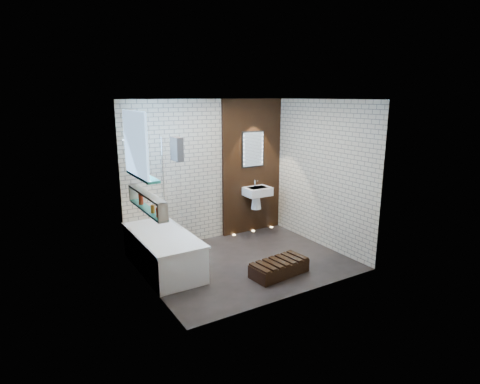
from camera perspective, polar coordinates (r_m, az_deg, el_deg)
ground at (r=6.57m, az=0.69°, el=-10.07°), size 3.20×3.20×0.00m
room_shell at (r=6.16m, az=0.72°, el=1.07°), size 3.24×3.20×2.60m
walnut_panel at (r=7.71m, az=1.73°, el=3.65°), size 1.30×0.06×2.60m
clerestory_window at (r=5.73m, az=-14.69°, el=5.78°), size 0.18×1.00×0.94m
display_niche at (r=5.69m, az=-13.30°, el=-1.41°), size 0.14×1.30×0.26m
bathtub at (r=6.34m, az=-11.07°, el=-8.39°), size 0.79×1.74×0.70m
bath_screen at (r=6.56m, az=-9.90°, el=1.48°), size 0.01×0.78×1.40m
towel at (r=6.20m, az=-9.12°, el=6.15°), size 0.11×0.28×0.37m
shower_head at (r=6.36m, az=-14.00°, el=7.48°), size 0.18×0.18×0.02m
washbasin at (r=7.65m, az=2.50°, el=-0.34°), size 0.50×0.36×0.58m
led_mirror at (r=7.62m, az=1.90°, el=6.20°), size 0.50×0.02×0.70m
walnut_step at (r=6.13m, az=5.68°, el=-10.93°), size 0.94×0.50×0.20m
niche_bottles at (r=5.68m, az=-13.22°, el=-1.72°), size 0.07×0.78×0.17m
sill_vases at (r=5.97m, az=-14.44°, el=3.59°), size 0.18×0.18×0.18m
floor_uplights at (r=7.98m, az=1.93°, el=-5.62°), size 0.96×0.06×0.01m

